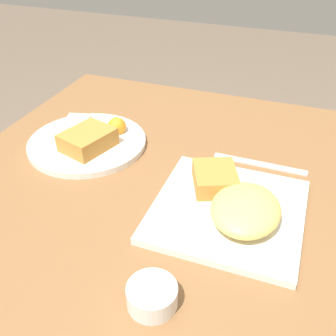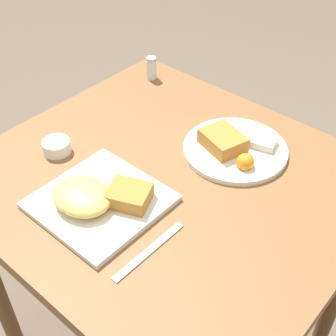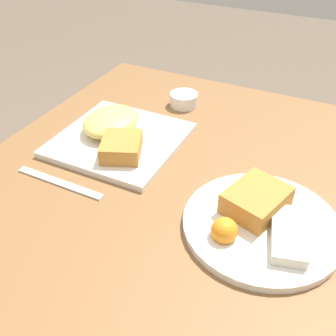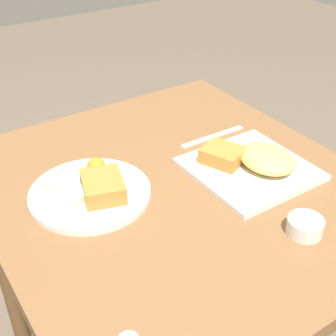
% 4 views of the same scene
% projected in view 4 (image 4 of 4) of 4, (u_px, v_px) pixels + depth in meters
% --- Properties ---
extents(dining_table, '(0.91, 0.82, 0.75)m').
position_uv_depth(dining_table, '(176.00, 217.00, 1.12)').
color(dining_table, brown).
rests_on(dining_table, ground_plane).
extents(plate_square_near, '(0.26, 0.26, 0.06)m').
position_uv_depth(plate_square_near, '(253.00, 163.00, 1.10)').
color(plate_square_near, white).
rests_on(plate_square_near, dining_table).
extents(plate_oval_far, '(0.27, 0.27, 0.05)m').
position_uv_depth(plate_oval_far, '(91.00, 190.00, 1.02)').
color(plate_oval_far, white).
rests_on(plate_oval_far, dining_table).
extents(sauce_ramekin, '(0.07, 0.07, 0.03)m').
position_uv_depth(sauce_ramekin, '(305.00, 226.00, 0.92)').
color(sauce_ramekin, white).
rests_on(sauce_ramekin, dining_table).
extents(butter_knife, '(0.02, 0.20, 0.00)m').
position_uv_depth(butter_knife, '(213.00, 137.00, 1.24)').
color(butter_knife, silver).
rests_on(butter_knife, dining_table).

